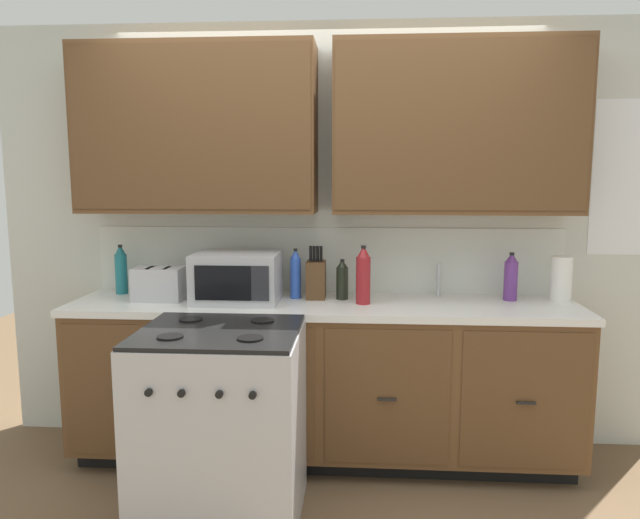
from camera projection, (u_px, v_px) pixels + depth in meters
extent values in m
plane|color=brown|center=(319.00, 484.00, 3.19)|extent=(8.00, 8.00, 0.00)
cube|color=silver|center=(326.00, 238.00, 3.62)|extent=(4.05, 0.05, 2.55)
cube|color=silver|center=(326.00, 260.00, 3.61)|extent=(2.85, 0.01, 0.40)
cube|color=brown|center=(197.00, 130.00, 3.39)|extent=(1.37, 0.34, 0.95)
cube|color=brown|center=(188.00, 127.00, 3.22)|extent=(1.35, 0.01, 0.89)
cube|color=brown|center=(456.00, 129.00, 3.29)|extent=(1.37, 0.34, 0.95)
cube|color=brown|center=(461.00, 126.00, 3.12)|extent=(1.35, 0.01, 0.89)
cube|color=white|center=(630.00, 178.00, 3.42)|extent=(0.44, 0.01, 0.90)
cube|color=black|center=(323.00, 447.00, 3.50)|extent=(2.79, 0.48, 0.10)
cube|color=brown|center=(323.00, 376.00, 3.41)|extent=(2.85, 0.60, 0.80)
cube|color=brown|center=(123.00, 391.00, 3.18)|extent=(0.65, 0.01, 0.74)
cube|color=black|center=(122.00, 393.00, 3.17)|extent=(0.10, 0.01, 0.01)
cube|color=brown|center=(253.00, 394.00, 3.13)|extent=(0.65, 0.01, 0.74)
cube|color=black|center=(252.00, 396.00, 3.12)|extent=(0.10, 0.01, 0.01)
cube|color=brown|center=(387.00, 398.00, 3.09)|extent=(0.65, 0.01, 0.74)
cube|color=black|center=(387.00, 400.00, 3.07)|extent=(0.10, 0.01, 0.01)
cube|color=brown|center=(525.00, 401.00, 3.04)|extent=(0.65, 0.01, 0.74)
cube|color=black|center=(526.00, 403.00, 3.02)|extent=(0.10, 0.01, 0.01)
cube|color=white|center=(323.00, 306.00, 3.35)|extent=(2.88, 0.63, 0.04)
cube|color=#A8AAAF|center=(442.00, 305.00, 3.33)|extent=(0.56, 0.38, 0.02)
cube|color=#B7B7BC|center=(221.00, 426.00, 2.82)|extent=(0.76, 0.66, 0.92)
cube|color=black|center=(219.00, 331.00, 2.76)|extent=(0.74, 0.65, 0.02)
cylinder|color=black|center=(170.00, 337.00, 2.61)|extent=(0.12, 0.12, 0.01)
cylinder|color=black|center=(250.00, 339.00, 2.59)|extent=(0.12, 0.12, 0.01)
cylinder|color=black|center=(191.00, 320.00, 2.93)|extent=(0.12, 0.12, 0.01)
cylinder|color=black|center=(262.00, 321.00, 2.90)|extent=(0.12, 0.12, 0.01)
cylinder|color=black|center=(149.00, 393.00, 2.46)|extent=(0.03, 0.02, 0.03)
cylinder|color=black|center=(181.00, 393.00, 2.45)|extent=(0.03, 0.02, 0.03)
cylinder|color=black|center=(219.00, 394.00, 2.44)|extent=(0.03, 0.02, 0.03)
cylinder|color=black|center=(253.00, 395.00, 2.43)|extent=(0.03, 0.02, 0.03)
cube|color=#B7B7BC|center=(237.00, 277.00, 3.35)|extent=(0.48, 0.36, 0.28)
cube|color=black|center=(223.00, 283.00, 3.17)|extent=(0.31, 0.01, 0.19)
cube|color=#28282D|center=(260.00, 284.00, 3.16)|extent=(0.10, 0.01, 0.19)
cube|color=#B7B7BC|center=(159.00, 284.00, 3.40)|extent=(0.28, 0.18, 0.19)
cube|color=black|center=(150.00, 268.00, 3.39)|extent=(0.02, 0.13, 0.01)
cube|color=black|center=(167.00, 268.00, 3.38)|extent=(0.02, 0.13, 0.01)
cube|color=#52361E|center=(316.00, 280.00, 3.44)|extent=(0.11, 0.14, 0.22)
cylinder|color=black|center=(311.00, 254.00, 3.41)|extent=(0.02, 0.02, 0.09)
cylinder|color=black|center=(314.00, 254.00, 3.41)|extent=(0.02, 0.02, 0.09)
cylinder|color=black|center=(318.00, 254.00, 3.41)|extent=(0.02, 0.02, 0.09)
cylinder|color=black|center=(321.00, 254.00, 3.41)|extent=(0.02, 0.02, 0.09)
cylinder|color=#B2B5BA|center=(438.00, 280.00, 3.50)|extent=(0.02, 0.02, 0.20)
cylinder|color=white|center=(561.00, 279.00, 3.35)|extent=(0.12, 0.12, 0.26)
cylinder|color=black|center=(342.00, 283.00, 3.42)|extent=(0.07, 0.07, 0.19)
cone|color=black|center=(342.00, 263.00, 3.40)|extent=(0.06, 0.06, 0.05)
cylinder|color=black|center=(342.00, 261.00, 3.40)|extent=(0.02, 0.02, 0.02)
cylinder|color=#1E707A|center=(121.00, 274.00, 3.58)|extent=(0.07, 0.07, 0.24)
cone|color=#1E707A|center=(120.00, 250.00, 3.56)|extent=(0.07, 0.07, 0.06)
cylinder|color=black|center=(120.00, 246.00, 3.56)|extent=(0.03, 0.03, 0.02)
cylinder|color=blue|center=(296.00, 278.00, 3.45)|extent=(0.06, 0.06, 0.24)
cone|color=blue|center=(295.00, 254.00, 3.43)|extent=(0.06, 0.06, 0.06)
cylinder|color=black|center=(295.00, 250.00, 3.42)|extent=(0.02, 0.02, 0.02)
cylinder|color=maroon|center=(363.00, 281.00, 3.29)|extent=(0.08, 0.08, 0.26)
cone|color=maroon|center=(363.00, 251.00, 3.27)|extent=(0.07, 0.07, 0.07)
cylinder|color=black|center=(364.00, 247.00, 3.27)|extent=(0.03, 0.03, 0.02)
cylinder|color=#663384|center=(511.00, 281.00, 3.39)|extent=(0.08, 0.08, 0.22)
cone|color=#663384|center=(512.00, 257.00, 3.37)|extent=(0.07, 0.07, 0.06)
cylinder|color=black|center=(512.00, 254.00, 3.36)|extent=(0.03, 0.03, 0.02)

